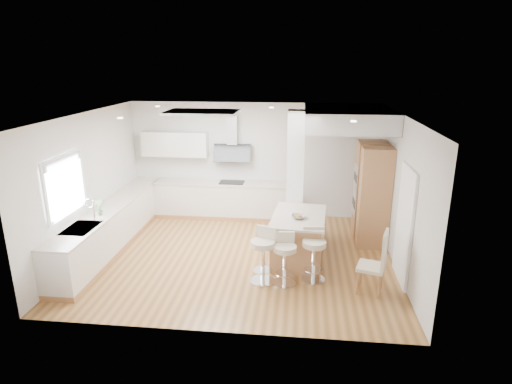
# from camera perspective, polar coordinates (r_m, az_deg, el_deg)

# --- Properties ---
(ground) EXTENTS (6.00, 6.00, 0.00)m
(ground) POSITION_cam_1_polar(r_m,az_deg,el_deg) (8.64, -2.20, -8.57)
(ground) COLOR #A4713D
(ground) RESTS_ON ground
(ceiling) EXTENTS (6.00, 5.00, 0.02)m
(ceiling) POSITION_cam_1_polar(r_m,az_deg,el_deg) (8.64, -2.20, -8.57)
(ceiling) COLOR silver
(ceiling) RESTS_ON ground
(wall_back) EXTENTS (6.00, 0.04, 2.80)m
(wall_back) POSITION_cam_1_polar(r_m,az_deg,el_deg) (10.53, -0.34, 4.26)
(wall_back) COLOR silver
(wall_back) RESTS_ON ground
(wall_left) EXTENTS (0.04, 5.00, 2.80)m
(wall_left) POSITION_cam_1_polar(r_m,az_deg,el_deg) (9.06, -21.44, 0.92)
(wall_left) COLOR silver
(wall_left) RESTS_ON ground
(wall_right) EXTENTS (0.04, 5.00, 2.80)m
(wall_right) POSITION_cam_1_polar(r_m,az_deg,el_deg) (8.26, 18.75, -0.30)
(wall_right) COLOR silver
(wall_right) RESTS_ON ground
(skylight) EXTENTS (4.10, 2.10, 0.06)m
(skylight) POSITION_cam_1_polar(r_m,az_deg,el_deg) (8.58, -7.15, 10.48)
(skylight) COLOR white
(skylight) RESTS_ON ground
(window_left) EXTENTS (0.06, 1.28, 1.07)m
(window_left) POSITION_cam_1_polar(r_m,az_deg,el_deg) (8.21, -24.19, 1.12)
(window_left) COLOR white
(window_left) RESTS_ON ground
(doorway_right) EXTENTS (0.05, 1.00, 2.10)m
(doorway_right) POSITION_cam_1_polar(r_m,az_deg,el_deg) (7.83, 19.19, -4.40)
(doorway_right) COLOR #4A443A
(doorway_right) RESTS_ON ground
(counter_left) EXTENTS (0.63, 4.50, 1.35)m
(counter_left) POSITION_cam_1_polar(r_m,az_deg,el_deg) (9.41, -18.56, -4.25)
(counter_left) COLOR #B47D4D
(counter_left) RESTS_ON ground
(counter_back) EXTENTS (3.62, 0.63, 2.50)m
(counter_back) POSITION_cam_1_polar(r_m,az_deg,el_deg) (10.59, -5.42, 0.31)
(counter_back) COLOR #B47D4D
(counter_back) RESTS_ON ground
(pillar) EXTENTS (0.35, 0.35, 2.80)m
(pillar) POSITION_cam_1_polar(r_m,az_deg,el_deg) (8.96, 5.24, 1.89)
(pillar) COLOR white
(pillar) RESTS_ON ground
(soffit) EXTENTS (1.78, 2.20, 0.40)m
(soffit) POSITION_cam_1_polar(r_m,az_deg,el_deg) (9.22, 12.12, 9.62)
(soffit) COLOR silver
(soffit) RESTS_ON ground
(oven_column) EXTENTS (0.63, 1.21, 2.10)m
(oven_column) POSITION_cam_1_polar(r_m,az_deg,el_deg) (9.45, 15.12, -0.05)
(oven_column) COLOR #B47D4D
(oven_column) RESTS_ON ground
(peninsula) EXTENTS (1.11, 1.57, 0.98)m
(peninsula) POSITION_cam_1_polar(r_m,az_deg,el_deg) (8.38, 5.65, -6.03)
(peninsula) COLOR #B47D4D
(peninsula) RESTS_ON ground
(bar_stool_a) EXTENTS (0.57, 0.57, 0.99)m
(bar_stool_a) POSITION_cam_1_polar(r_m,az_deg,el_deg) (7.49, 0.99, -8.05)
(bar_stool_a) COLOR silver
(bar_stool_a) RESTS_ON ground
(bar_stool_b) EXTENTS (0.46, 0.46, 0.92)m
(bar_stool_b) POSITION_cam_1_polar(r_m,az_deg,el_deg) (7.45, 3.85, -8.57)
(bar_stool_b) COLOR silver
(bar_stool_b) RESTS_ON ground
(bar_stool_c) EXTENTS (0.47, 0.47, 0.96)m
(bar_stool_c) POSITION_cam_1_polar(r_m,az_deg,el_deg) (7.62, 7.71, -7.91)
(bar_stool_c) COLOR silver
(bar_stool_c) RESTS_ON ground
(dining_chair) EXTENTS (0.54, 0.54, 1.12)m
(dining_chair) POSITION_cam_1_polar(r_m,az_deg,el_deg) (7.40, 15.91, -8.75)
(dining_chair) COLOR beige
(dining_chair) RESTS_ON ground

